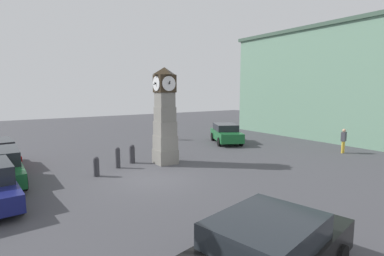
{
  "coord_description": "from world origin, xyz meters",
  "views": [
    {
      "loc": [
        12.3,
        -5.67,
        4.11
      ],
      "look_at": [
        -0.94,
        2.75,
        2.09
      ],
      "focal_mm": 28.0,
      "sensor_mm": 36.0,
      "label": 1
    }
  ],
  "objects_px": {
    "bollard_near_tower": "(132,154)",
    "pedestrian_crossing_lot": "(344,139)",
    "car_silver_hatch": "(271,248)",
    "clock_tower": "(165,119)",
    "bollard_far_row": "(96,166)",
    "car_far_lot": "(226,133)",
    "bollard_mid_row": "(118,157)",
    "pedestrian_near_bench": "(169,129)"
  },
  "relations": [
    {
      "from": "clock_tower",
      "to": "car_silver_hatch",
      "type": "height_order",
      "value": "clock_tower"
    },
    {
      "from": "car_far_lot",
      "to": "car_silver_hatch",
      "type": "distance_m",
      "value": 16.98
    },
    {
      "from": "car_silver_hatch",
      "to": "pedestrian_near_bench",
      "type": "bearing_deg",
      "value": 158.56
    },
    {
      "from": "bollard_near_tower",
      "to": "car_silver_hatch",
      "type": "bearing_deg",
      "value": -6.77
    },
    {
      "from": "bollard_mid_row",
      "to": "pedestrian_near_bench",
      "type": "bearing_deg",
      "value": 134.9
    },
    {
      "from": "bollard_near_tower",
      "to": "pedestrian_near_bench",
      "type": "xyz_separation_m",
      "value": [
        -5.88,
        5.48,
        0.36
      ]
    },
    {
      "from": "bollard_far_row",
      "to": "car_far_lot",
      "type": "bearing_deg",
      "value": 109.07
    },
    {
      "from": "bollard_far_row",
      "to": "pedestrian_near_bench",
      "type": "bearing_deg",
      "value": 133.35
    },
    {
      "from": "bollard_near_tower",
      "to": "car_silver_hatch",
      "type": "distance_m",
      "value": 11.65
    },
    {
      "from": "bollard_near_tower",
      "to": "car_far_lot",
      "type": "relative_size",
      "value": 0.24
    },
    {
      "from": "car_far_lot",
      "to": "car_silver_hatch",
      "type": "bearing_deg",
      "value": -35.69
    },
    {
      "from": "clock_tower",
      "to": "pedestrian_crossing_lot",
      "type": "relative_size",
      "value": 3.33
    },
    {
      "from": "car_far_lot",
      "to": "pedestrian_crossing_lot",
      "type": "height_order",
      "value": "pedestrian_crossing_lot"
    },
    {
      "from": "car_far_lot",
      "to": "pedestrian_near_bench",
      "type": "relative_size",
      "value": 2.75
    },
    {
      "from": "clock_tower",
      "to": "car_silver_hatch",
      "type": "bearing_deg",
      "value": -15.55
    },
    {
      "from": "bollard_far_row",
      "to": "pedestrian_crossing_lot",
      "type": "relative_size",
      "value": 0.6
    },
    {
      "from": "car_far_lot",
      "to": "clock_tower",
      "type": "bearing_deg",
      "value": -64.88
    },
    {
      "from": "clock_tower",
      "to": "bollard_far_row",
      "type": "xyz_separation_m",
      "value": [
        0.51,
        -3.95,
        -2.03
      ]
    },
    {
      "from": "clock_tower",
      "to": "pedestrian_near_bench",
      "type": "xyz_separation_m",
      "value": [
        -6.93,
        3.93,
        -1.62
      ]
    },
    {
      "from": "bollard_mid_row",
      "to": "pedestrian_near_bench",
      "type": "xyz_separation_m",
      "value": [
        -6.48,
        6.51,
        0.33
      ]
    },
    {
      "from": "car_silver_hatch",
      "to": "pedestrian_crossing_lot",
      "type": "bearing_deg",
      "value": 115.77
    },
    {
      "from": "clock_tower",
      "to": "bollard_mid_row",
      "type": "xyz_separation_m",
      "value": [
        -0.44,
        -2.58,
        -1.95
      ]
    },
    {
      "from": "bollard_near_tower",
      "to": "car_silver_hatch",
      "type": "xyz_separation_m",
      "value": [
        11.57,
        -1.37,
        0.24
      ]
    },
    {
      "from": "pedestrian_near_bench",
      "to": "pedestrian_crossing_lot",
      "type": "distance_m",
      "value": 12.85
    },
    {
      "from": "bollard_near_tower",
      "to": "car_far_lot",
      "type": "xyz_separation_m",
      "value": [
        -2.22,
        8.53,
        0.21
      ]
    },
    {
      "from": "car_far_lot",
      "to": "pedestrian_crossing_lot",
      "type": "relative_size",
      "value": 2.73
    },
    {
      "from": "car_silver_hatch",
      "to": "pedestrian_crossing_lot",
      "type": "height_order",
      "value": "pedestrian_crossing_lot"
    },
    {
      "from": "bollard_mid_row",
      "to": "bollard_near_tower",
      "type": "bearing_deg",
      "value": 120.61
    },
    {
      "from": "bollard_near_tower",
      "to": "clock_tower",
      "type": "bearing_deg",
      "value": 55.88
    },
    {
      "from": "bollard_near_tower",
      "to": "pedestrian_crossing_lot",
      "type": "xyz_separation_m",
      "value": [
        4.83,
        12.58,
        0.37
      ]
    },
    {
      "from": "bollard_far_row",
      "to": "pedestrian_crossing_lot",
      "type": "xyz_separation_m",
      "value": [
        3.27,
        14.98,
        0.42
      ]
    },
    {
      "from": "clock_tower",
      "to": "bollard_far_row",
      "type": "bearing_deg",
      "value": -82.68
    },
    {
      "from": "clock_tower",
      "to": "car_far_lot",
      "type": "height_order",
      "value": "clock_tower"
    },
    {
      "from": "clock_tower",
      "to": "bollard_near_tower",
      "type": "distance_m",
      "value": 2.73
    },
    {
      "from": "bollard_near_tower",
      "to": "bollard_mid_row",
      "type": "relative_size",
      "value": 0.95
    },
    {
      "from": "pedestrian_near_bench",
      "to": "pedestrian_crossing_lot",
      "type": "height_order",
      "value": "pedestrian_crossing_lot"
    },
    {
      "from": "clock_tower",
      "to": "pedestrian_near_bench",
      "type": "relative_size",
      "value": 3.36
    },
    {
      "from": "bollard_mid_row",
      "to": "pedestrian_near_bench",
      "type": "height_order",
      "value": "pedestrian_near_bench"
    },
    {
      "from": "bollard_mid_row",
      "to": "bollard_far_row",
      "type": "distance_m",
      "value": 1.67
    },
    {
      "from": "clock_tower",
      "to": "bollard_mid_row",
      "type": "height_order",
      "value": "clock_tower"
    },
    {
      "from": "clock_tower",
      "to": "pedestrian_crossing_lot",
      "type": "xyz_separation_m",
      "value": [
        3.78,
        11.03,
        -1.61
      ]
    },
    {
      "from": "bollard_near_tower",
      "to": "car_silver_hatch",
      "type": "relative_size",
      "value": 0.23
    }
  ]
}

